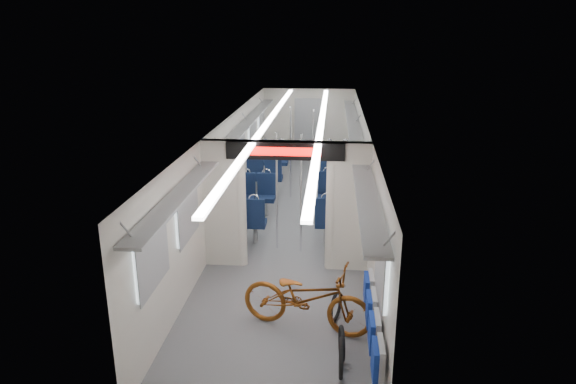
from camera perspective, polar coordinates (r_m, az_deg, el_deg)
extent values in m
plane|color=#515456|center=(11.24, 0.69, -3.72)|extent=(12.00, 12.00, 0.00)
cube|color=beige|center=(11.07, -6.79, 2.09)|extent=(0.02, 12.00, 2.30)
cube|color=beige|center=(10.87, 8.36, 1.73)|extent=(0.02, 12.00, 2.30)
cube|color=beige|center=(16.72, 2.29, 7.49)|extent=(2.90, 0.02, 2.30)
cube|color=beige|center=(5.39, -4.33, -15.59)|extent=(2.90, 0.02, 2.30)
cube|color=silver|center=(10.62, 0.74, 7.91)|extent=(2.90, 12.00, 0.02)
cube|color=white|center=(10.68, -2.23, 7.79)|extent=(0.12, 11.40, 0.04)
cube|color=white|center=(10.60, 3.73, 7.69)|extent=(0.12, 11.40, 0.04)
cube|color=beige|center=(9.19, -7.26, -2.19)|extent=(0.65, 0.18, 2.00)
cube|color=beige|center=(9.00, 6.91, -2.62)|extent=(0.65, 0.18, 2.00)
cube|color=beige|center=(8.70, -0.26, 4.71)|extent=(2.90, 0.18, 0.30)
cylinder|color=beige|center=(9.13, -5.26, -2.26)|extent=(0.20, 0.20, 2.00)
cylinder|color=beige|center=(8.99, 4.84, -2.57)|extent=(0.20, 0.20, 2.00)
cube|color=black|center=(8.59, -0.33, 4.55)|extent=(2.00, 0.03, 0.30)
cube|color=#FF0C07|center=(8.56, -0.35, 4.51)|extent=(1.20, 0.02, 0.14)
cube|color=silver|center=(6.63, -14.98, -7.01)|extent=(0.04, 1.00, 0.75)
cube|color=silver|center=(6.28, 10.46, -8.09)|extent=(0.04, 1.00, 0.75)
cube|color=silver|center=(8.03, -11.21, -2.32)|extent=(0.04, 1.00, 0.75)
cube|color=silver|center=(7.75, 9.44, -2.96)|extent=(0.04, 1.00, 0.75)
cube|color=silver|center=(10.53, -7.22, 2.67)|extent=(0.04, 1.00, 0.75)
cube|color=silver|center=(10.32, 8.40, 2.31)|extent=(0.04, 1.00, 0.75)
cube|color=silver|center=(12.34, -5.40, 4.95)|extent=(0.04, 1.00, 0.75)
cube|color=silver|center=(12.16, 7.94, 4.67)|extent=(0.04, 1.00, 0.75)
cube|color=silver|center=(14.17, -4.03, 6.64)|extent=(0.04, 1.00, 0.75)
cube|color=silver|center=(14.01, 7.59, 6.41)|extent=(0.04, 1.00, 0.75)
cube|color=silver|center=(15.92, -3.02, 7.88)|extent=(0.04, 1.00, 0.75)
cube|color=silver|center=(15.78, 7.34, 7.67)|extent=(0.04, 1.00, 0.75)
cube|color=gray|center=(7.09, -12.05, -0.38)|extent=(0.30, 3.60, 0.04)
cube|color=gray|center=(6.80, 8.87, -0.96)|extent=(0.30, 3.60, 0.04)
cube|color=gray|center=(12.79, -4.32, 7.94)|extent=(0.30, 7.60, 0.04)
cube|color=gray|center=(12.63, 7.24, 7.73)|extent=(0.30, 7.60, 0.04)
cube|color=gray|center=(16.69, 2.27, 6.95)|extent=(0.90, 0.05, 2.00)
imported|color=brown|center=(7.37, 2.08, -11.61)|extent=(1.99, 1.10, 0.99)
cube|color=gray|center=(6.08, 10.22, -18.01)|extent=(0.06, 0.42, 0.47)
cube|color=navy|center=(6.08, 9.63, -18.01)|extent=(0.06, 0.38, 0.40)
cube|color=gray|center=(6.53, 9.81, -15.21)|extent=(0.06, 0.42, 0.47)
cube|color=navy|center=(6.53, 9.27, -15.21)|extent=(0.06, 0.38, 0.40)
cube|color=gray|center=(7.00, 9.46, -12.77)|extent=(0.06, 0.42, 0.47)
cube|color=navy|center=(7.00, 8.96, -12.77)|extent=(0.06, 0.38, 0.40)
cube|color=gray|center=(7.48, 9.17, -10.64)|extent=(0.06, 0.42, 0.47)
cube|color=navy|center=(7.48, 8.70, -10.64)|extent=(0.06, 0.38, 0.40)
torus|color=black|center=(6.64, 5.91, -18.06)|extent=(0.05, 0.52, 0.52)
torus|color=black|center=(6.92, 5.98, -16.57)|extent=(0.09, 0.48, 0.48)
torus|color=black|center=(7.73, 5.34, -12.69)|extent=(0.20, 0.45, 0.46)
cube|color=black|center=(10.26, -3.62, -3.50)|extent=(0.42, 0.39, 0.10)
cylinder|color=gray|center=(10.35, -3.60, -4.66)|extent=(0.10, 0.10, 0.35)
cube|color=black|center=(10.01, -3.79, -2.19)|extent=(0.42, 0.07, 0.51)
torus|color=silver|center=(9.93, -3.82, -0.81)|extent=(0.21, 0.03, 0.21)
cube|color=black|center=(11.73, -2.49, -0.73)|extent=(0.42, 0.39, 0.10)
cylinder|color=gray|center=(11.81, -2.47, -1.77)|extent=(0.10, 0.10, 0.35)
cube|color=black|center=(11.79, -2.41, 0.92)|extent=(0.42, 0.07, 0.51)
torus|color=silver|center=(11.72, -2.42, 2.11)|extent=(0.21, 0.03, 0.21)
cube|color=black|center=(10.34, -6.20, -3.40)|extent=(0.42, 0.39, 0.10)
cylinder|color=gray|center=(10.42, -6.16, -4.55)|extent=(0.10, 0.10, 0.35)
cube|color=black|center=(10.09, -6.43, -2.10)|extent=(0.42, 0.07, 0.51)
torus|color=silver|center=(10.01, -6.48, -0.73)|extent=(0.21, 0.03, 0.21)
cube|color=black|center=(11.80, -4.75, -0.66)|extent=(0.42, 0.39, 0.10)
cylinder|color=gray|center=(11.87, -4.72, -1.69)|extent=(0.10, 0.10, 0.35)
cube|color=black|center=(11.86, -4.66, 0.97)|extent=(0.42, 0.07, 0.51)
torus|color=silver|center=(11.79, -4.69, 2.16)|extent=(0.21, 0.03, 0.21)
cube|color=black|center=(10.28, 4.24, -3.47)|extent=(0.43, 0.40, 0.10)
cylinder|color=gray|center=(10.36, 4.21, -4.63)|extent=(0.10, 0.10, 0.35)
cube|color=black|center=(10.02, 4.26, -2.13)|extent=(0.43, 0.08, 0.53)
torus|color=silver|center=(9.93, 4.30, -0.69)|extent=(0.22, 0.03, 0.22)
cube|color=black|center=(11.82, 4.38, -0.62)|extent=(0.43, 0.40, 0.10)
cylinder|color=gray|center=(11.90, 4.35, -1.65)|extent=(0.10, 0.10, 0.35)
cube|color=black|center=(11.89, 4.43, 1.07)|extent=(0.43, 0.08, 0.53)
torus|color=silver|center=(11.81, 4.46, 2.30)|extent=(0.22, 0.03, 0.22)
cube|color=black|center=(10.29, 6.86, -3.54)|extent=(0.43, 0.40, 0.10)
cylinder|color=gray|center=(10.37, 6.82, -4.70)|extent=(0.10, 0.10, 0.35)
cube|color=black|center=(10.03, 6.95, -2.20)|extent=(0.43, 0.08, 0.53)
torus|color=silver|center=(9.94, 7.01, -0.76)|extent=(0.22, 0.03, 0.22)
cube|color=black|center=(11.83, 6.65, -0.68)|extent=(0.43, 0.40, 0.10)
cylinder|color=gray|center=(11.90, 6.62, -1.71)|extent=(0.10, 0.10, 0.35)
cube|color=black|center=(11.89, 6.69, 1.01)|extent=(0.43, 0.08, 0.53)
torus|color=silver|center=(11.82, 6.74, 2.24)|extent=(0.22, 0.03, 0.22)
cube|color=black|center=(13.35, -1.55, 1.57)|extent=(0.43, 0.40, 0.10)
cylinder|color=gray|center=(13.41, -1.54, 0.64)|extent=(0.10, 0.10, 0.35)
cube|color=black|center=(13.11, -1.64, 2.68)|extent=(0.43, 0.08, 0.52)
torus|color=silver|center=(13.04, -1.65, 3.79)|extent=(0.22, 0.03, 0.22)
cube|color=black|center=(14.90, -0.84, 3.28)|extent=(0.43, 0.40, 0.10)
cylinder|color=gray|center=(14.95, -0.83, 2.45)|extent=(0.10, 0.10, 0.35)
cube|color=black|center=(14.98, -0.78, 4.59)|extent=(0.43, 0.08, 0.52)
torus|color=silver|center=(14.92, -0.79, 5.57)|extent=(0.22, 0.03, 0.22)
cube|color=black|center=(13.41, -3.54, 1.61)|extent=(0.43, 0.40, 0.10)
cylinder|color=gray|center=(13.47, -3.52, 0.69)|extent=(0.10, 0.10, 0.35)
cube|color=black|center=(13.17, -3.67, 2.72)|extent=(0.43, 0.08, 0.52)
torus|color=silver|center=(13.10, -3.69, 3.83)|extent=(0.22, 0.03, 0.22)
cube|color=black|center=(14.95, -2.63, 3.32)|extent=(0.43, 0.40, 0.10)
cylinder|color=gray|center=(15.01, -2.62, 2.49)|extent=(0.10, 0.10, 0.35)
cube|color=black|center=(15.03, -2.57, 4.62)|extent=(0.43, 0.08, 0.52)
torus|color=silver|center=(14.98, -2.58, 5.60)|extent=(0.22, 0.03, 0.22)
cube|color=black|center=(13.53, 4.49, 1.74)|extent=(0.41, 0.38, 0.10)
cylinder|color=gray|center=(13.59, 4.47, 0.83)|extent=(0.10, 0.10, 0.35)
cube|color=black|center=(13.30, 4.51, 2.80)|extent=(0.41, 0.07, 0.50)
torus|color=silver|center=(13.24, 4.54, 3.85)|extent=(0.21, 0.03, 0.21)
cube|color=black|center=(15.02, 4.57, 3.35)|extent=(0.41, 0.38, 0.10)
cylinder|color=gray|center=(15.08, 4.55, 2.52)|extent=(0.10, 0.10, 0.35)
cube|color=black|center=(15.10, 4.60, 4.60)|extent=(0.41, 0.07, 0.50)
torus|color=silver|center=(15.05, 4.63, 5.52)|extent=(0.21, 0.03, 0.21)
cube|color=black|center=(13.53, 6.48, 1.69)|extent=(0.41, 0.38, 0.10)
cylinder|color=gray|center=(13.60, 6.45, 0.78)|extent=(0.10, 0.10, 0.35)
cube|color=black|center=(13.31, 6.54, 2.75)|extent=(0.41, 0.07, 0.50)
torus|color=silver|center=(13.24, 6.58, 3.79)|extent=(0.21, 0.03, 0.21)
cube|color=black|center=(15.02, 6.37, 3.30)|extent=(0.41, 0.38, 0.10)
cylinder|color=gray|center=(15.08, 6.34, 2.47)|extent=(0.10, 0.10, 0.35)
cube|color=black|center=(15.10, 6.39, 4.55)|extent=(0.41, 0.07, 0.50)
torus|color=silver|center=(15.05, 6.43, 5.47)|extent=(0.21, 0.03, 0.21)
cylinder|color=silver|center=(9.71, -1.24, -0.01)|extent=(0.04, 0.04, 2.30)
cylinder|color=silver|center=(9.57, 1.46, -0.28)|extent=(0.04, 0.04, 2.30)
cylinder|color=silver|center=(12.80, 0.29, 4.35)|extent=(0.05, 0.05, 2.30)
cylinder|color=silver|center=(12.38, 2.73, 3.86)|extent=(0.04, 0.04, 2.30)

